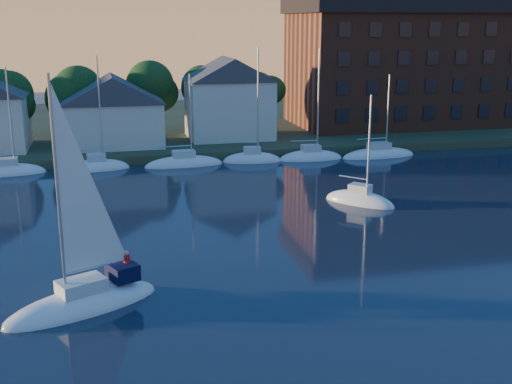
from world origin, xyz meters
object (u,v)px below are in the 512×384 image
object	(u,v)px
clubhouse_east	(229,97)
hero_sailboat	(85,297)
condo_block	(404,60)
drifting_sailboat_right	(360,202)
clubhouse_centre	(113,110)

from	to	relation	value
clubhouse_east	hero_sailboat	size ratio (longest dim) A/B	0.77
condo_block	drifting_sailboat_right	distance (m)	41.28
clubhouse_east	hero_sailboat	distance (m)	47.64
clubhouse_centre	hero_sailboat	distance (m)	42.58
clubhouse_centre	drifting_sailboat_right	xyz separation A→B (m)	(19.53, -26.56, -5.04)
clubhouse_east	drifting_sailboat_right	xyz separation A→B (m)	(5.53, -28.56, -5.90)
hero_sailboat	drifting_sailboat_right	bearing A→B (deg)	-169.74
clubhouse_centre	condo_block	world-z (taller)	condo_block
clubhouse_east	condo_block	distance (m)	26.94
clubhouse_centre	condo_block	bearing A→B (deg)	11.24
condo_block	drifting_sailboat_right	bearing A→B (deg)	-120.68
clubhouse_east	condo_block	bearing A→B (deg)	12.89
drifting_sailboat_right	condo_block	bearing A→B (deg)	107.37
condo_block	hero_sailboat	size ratio (longest dim) A/B	2.27
clubhouse_east	drifting_sailboat_right	world-z (taller)	clubhouse_east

